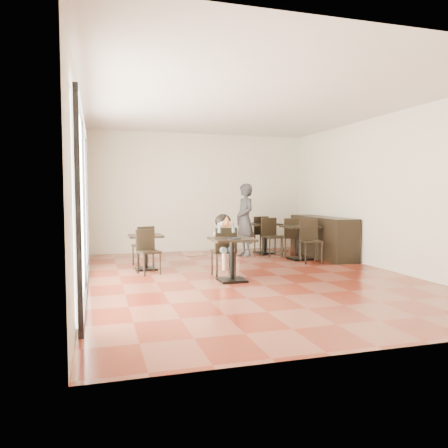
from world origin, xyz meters
name	(u,v)px	position (x,y,z in m)	size (l,w,h in m)	color
floor	(249,277)	(0.00, 0.00, 0.00)	(6.00, 8.00, 0.01)	brown
ceiling	(250,105)	(0.00, 0.00, 3.20)	(6.00, 8.00, 0.01)	silver
wall_back	(200,193)	(0.00, 4.00, 1.60)	(6.00, 0.01, 3.20)	beige
wall_front	(387,191)	(0.00, -4.00, 1.60)	(6.00, 0.01, 3.20)	beige
wall_left	(80,192)	(-3.00, 0.00, 1.60)	(0.01, 8.00, 3.20)	beige
wall_right	(387,192)	(3.00, 0.00, 1.60)	(0.01, 8.00, 3.20)	beige
storefront_window	(82,205)	(-2.97, -0.50, 1.40)	(0.04, 4.50, 2.60)	white
child_table	(232,260)	(-0.43, -0.27, 0.39)	(0.74, 0.74, 0.78)	black
child_chair	(223,251)	(-0.43, 0.28, 0.47)	(0.42, 0.42, 0.94)	black
child	(223,245)	(-0.43, 0.28, 0.59)	(0.42, 0.59, 1.18)	gray
plate	(234,238)	(-0.43, -0.37, 0.79)	(0.26, 0.26, 0.02)	black
pizza_slice	(226,223)	(-0.43, 0.09, 1.02)	(0.27, 0.21, 0.06)	tan
adult_patron	(245,220)	(0.85, 2.70, 0.91)	(0.67, 0.44, 1.83)	#36373A
cafe_table_mid	(300,243)	(1.92, 1.75, 0.40)	(0.76, 0.76, 0.81)	black
cafe_table_left	(146,252)	(-1.78, 1.39, 0.36)	(0.68, 0.68, 0.72)	black
cafe_table_back	(264,238)	(1.50, 3.00, 0.40)	(0.75, 0.75, 0.80)	black
chair_mid_a	(290,237)	(1.92, 2.30, 0.49)	(0.44, 0.44, 0.97)	black
chair_mid_b	(311,242)	(1.92, 1.20, 0.49)	(0.44, 0.44, 0.97)	black
chair_left_a	(143,246)	(-1.78, 1.94, 0.43)	(0.39, 0.39, 0.87)	black
chair_left_b	(149,252)	(-1.78, 0.84, 0.43)	(0.39, 0.39, 0.87)	black
chair_back_a	(258,234)	(1.50, 3.50, 0.48)	(0.43, 0.43, 0.96)	black
chair_back_b	(272,237)	(1.50, 2.45, 0.48)	(0.43, 0.43, 0.96)	black
service_counter	(322,237)	(2.65, 2.00, 0.50)	(0.60, 2.40, 1.00)	black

